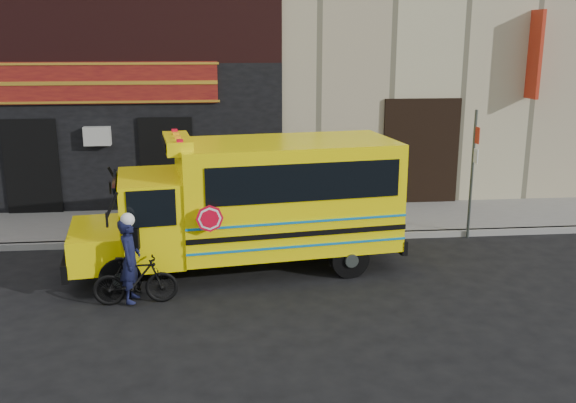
% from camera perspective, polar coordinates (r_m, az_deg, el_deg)
% --- Properties ---
extents(ground, '(120.00, 120.00, 0.00)m').
position_cam_1_polar(ground, '(13.26, 1.64, -7.00)').
color(ground, black).
rests_on(ground, ground).
extents(curb, '(40.00, 0.20, 0.15)m').
position_cam_1_polar(curb, '(15.67, 0.43, -3.27)').
color(curb, gray).
rests_on(curb, ground).
extents(sidewalk, '(40.00, 3.00, 0.15)m').
position_cam_1_polar(sidewalk, '(17.10, -0.11, -1.73)').
color(sidewalk, '#65635E').
rests_on(sidewalk, ground).
extents(school_bus, '(7.13, 3.07, 2.92)m').
position_cam_1_polar(school_bus, '(13.49, -2.88, 0.10)').
color(school_bus, black).
rests_on(school_bus, ground).
extents(sign_pole, '(0.07, 0.28, 3.17)m').
position_cam_1_polar(sign_pole, '(16.13, 16.09, 2.81)').
color(sign_pole, '#464F4A').
rests_on(sign_pole, ground).
extents(bicycle, '(1.58, 0.54, 0.94)m').
position_cam_1_polar(bicycle, '(12.30, -13.43, -6.83)').
color(bicycle, black).
rests_on(bicycle, ground).
extents(cyclist, '(0.44, 0.62, 1.60)m').
position_cam_1_polar(cyclist, '(12.25, -13.85, -5.32)').
color(cyclist, black).
rests_on(cyclist, ground).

